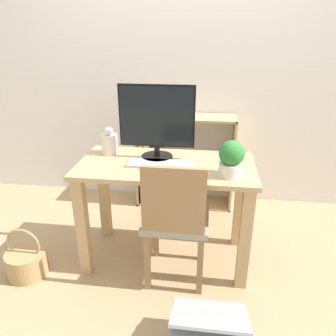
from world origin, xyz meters
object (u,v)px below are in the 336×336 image
(potted_plant, at_px, (231,158))
(vase, at_px, (110,143))
(chair, at_px, (175,218))
(monitor, at_px, (157,120))
(keyboard, at_px, (160,164))
(bookshelf, at_px, (167,164))
(basket, at_px, (27,262))

(potted_plant, bearing_deg, vase, 161.46)
(vase, xyz_separation_m, potted_plant, (0.81, -0.27, 0.03))
(potted_plant, distance_m, chair, 0.49)
(vase, bearing_deg, chair, -36.13)
(monitor, height_order, keyboard, monitor)
(monitor, height_order, vase, monitor)
(monitor, xyz_separation_m, bookshelf, (-0.03, 0.73, -0.60))
(potted_plant, relative_size, basket, 0.62)
(vase, xyz_separation_m, bookshelf, (0.31, 0.69, -0.42))
(monitor, relative_size, vase, 2.60)
(monitor, bearing_deg, chair, -63.50)
(keyboard, height_order, bookshelf, bookshelf)
(monitor, distance_m, keyboard, 0.28)
(monitor, bearing_deg, bookshelf, 92.36)
(monitor, xyz_separation_m, chair, (0.16, -0.32, -0.52))
(potted_plant, height_order, basket, potted_plant)
(monitor, distance_m, vase, 0.38)
(potted_plant, distance_m, basket, 1.50)
(potted_plant, bearing_deg, monitor, 153.88)
(chair, height_order, basket, chair)
(keyboard, xyz_separation_m, basket, (-0.86, -0.27, -0.64))
(bookshelf, bearing_deg, monitor, -87.64)
(vase, bearing_deg, keyboard, -23.73)
(vase, height_order, chair, vase)
(vase, xyz_separation_m, chair, (0.50, -0.36, -0.34))
(basket, bearing_deg, keyboard, 17.33)
(keyboard, relative_size, potted_plant, 1.91)
(chair, bearing_deg, keyboard, 123.01)
(keyboard, height_order, chair, chair)
(potted_plant, xyz_separation_m, chair, (-0.31, -0.09, -0.37))
(vase, distance_m, basket, 0.97)
(monitor, relative_size, keyboard, 1.19)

